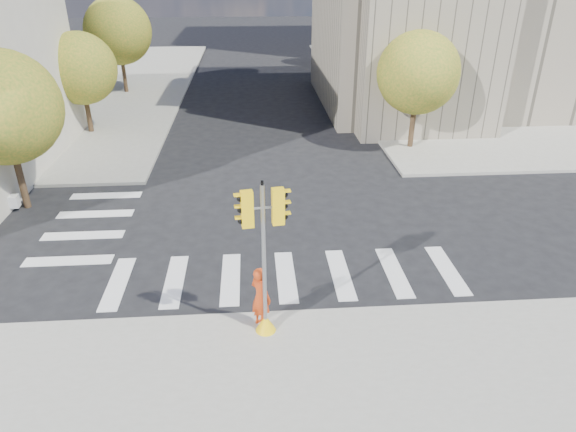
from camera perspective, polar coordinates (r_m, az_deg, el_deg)
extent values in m
plane|color=black|center=(18.58, -0.36, -3.32)|extent=(160.00, 160.00, 0.00)
cube|color=gray|center=(47.91, 22.66, 13.72)|extent=(28.00, 40.00, 0.15)
cube|color=gray|center=(47.02, -28.56, 12.33)|extent=(28.00, 40.00, 0.15)
cube|color=gray|center=(32.70, 14.84, 21.95)|extent=(8.00, 8.00, 14.00)
cylinder|color=#382616|center=(23.58, -27.53, 3.58)|extent=(0.28, 0.28, 2.45)
sphere|color=#446E1F|center=(22.73, -29.13, 10.49)|extent=(4.40, 4.40, 4.40)
cylinder|color=#382616|center=(32.54, -21.26, 10.36)|extent=(0.28, 0.28, 2.17)
sphere|color=#446E1F|center=(31.97, -22.08, 14.95)|extent=(4.00, 4.00, 4.00)
cylinder|color=#382616|center=(41.90, -17.71, 14.60)|extent=(0.28, 0.28, 2.62)
sphere|color=#446E1F|center=(41.41, -18.36, 18.95)|extent=(4.80, 4.80, 4.80)
cylinder|color=#382616|center=(28.59, 13.61, 9.54)|extent=(0.28, 0.28, 2.38)
sphere|color=#446E1F|center=(27.90, 14.26, 15.16)|extent=(4.20, 4.20, 4.20)
cylinder|color=#382616|center=(39.81, 8.61, 14.85)|extent=(0.28, 0.28, 2.52)
sphere|color=#446E1F|center=(39.30, 8.93, 19.27)|extent=(4.60, 4.60, 4.60)
cylinder|color=#382616|center=(51.41, 5.72, 17.55)|extent=(0.28, 0.28, 2.27)
sphere|color=#446E1F|center=(51.05, 5.87, 20.58)|extent=(4.00, 4.00, 4.00)
cylinder|color=black|center=(31.79, 12.99, 16.81)|extent=(0.12, 0.12, 8.00)
cylinder|color=black|center=(45.25, 7.87, 20.03)|extent=(0.12, 0.12, 8.00)
cone|color=yellow|center=(14.33, -2.51, -11.77)|extent=(0.56, 0.56, 0.50)
cylinder|color=gray|center=(13.22, -2.67, -5.24)|extent=(0.11, 0.11, 4.35)
cylinder|color=black|center=(12.18, -2.90, 3.66)|extent=(0.07, 0.07, 0.12)
cylinder|color=gray|center=(12.45, -2.83, 0.91)|extent=(0.90, 0.18, 0.06)
cube|color=yellow|center=(12.41, -4.56, 0.75)|extent=(0.33, 0.26, 0.95)
cube|color=yellow|center=(12.51, -1.11, 1.07)|extent=(0.33, 0.26, 0.95)
imported|color=red|center=(14.10, -3.05, -9.01)|extent=(0.79, 0.81, 1.88)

